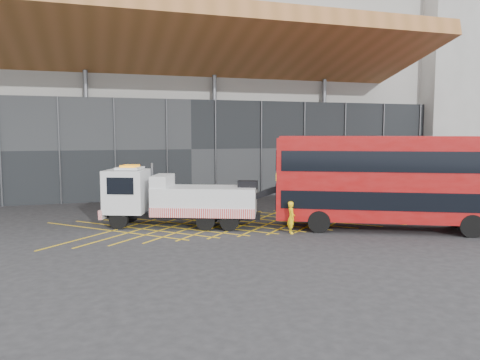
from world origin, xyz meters
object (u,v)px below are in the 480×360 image
object	(u,v)px
bus_towed	(394,178)
bus_second	(416,170)
recovery_truck	(175,198)
worker	(291,217)

from	to	relation	value
bus_towed	bus_second	world-z (taller)	bus_towed
recovery_truck	bus_second	world-z (taller)	bus_second
recovery_truck	bus_towed	world-z (taller)	bus_towed
recovery_truck	bus_towed	size ratio (longest dim) A/B	0.79
worker	recovery_truck	bearing A→B (deg)	68.23
bus_second	recovery_truck	bearing A→B (deg)	-171.79
bus_towed	bus_second	distance (m)	11.63
bus_second	worker	world-z (taller)	bus_second
bus_second	bus_towed	bearing A→B (deg)	-136.79
recovery_truck	bus_towed	bearing A→B (deg)	0.02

